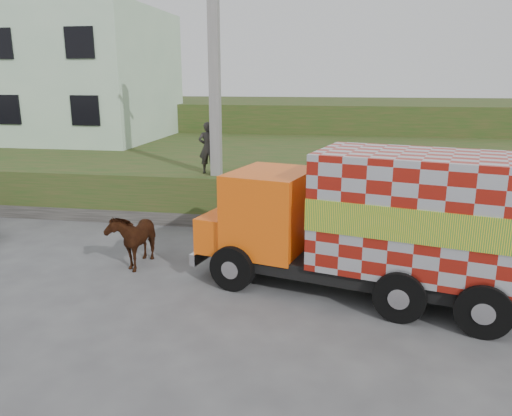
% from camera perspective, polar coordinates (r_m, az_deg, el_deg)
% --- Properties ---
extents(ground, '(120.00, 120.00, 0.00)m').
position_cam_1_polar(ground, '(11.19, -5.15, -8.39)').
color(ground, '#474749').
rests_on(ground, ground).
extents(embankment, '(40.00, 12.00, 1.50)m').
position_cam_1_polar(embankment, '(20.44, 1.96, 4.44)').
color(embankment, '#244B19').
rests_on(embankment, ground).
extents(embankment_far, '(40.00, 12.00, 3.00)m').
position_cam_1_polar(embankment_far, '(32.18, 4.93, 9.48)').
color(embankment_far, '#244B19').
rests_on(embankment_far, ground).
extents(retaining_strip, '(16.00, 0.50, 0.40)m').
position_cam_1_polar(retaining_strip, '(15.47, -8.38, -1.14)').
color(retaining_strip, '#595651').
rests_on(retaining_strip, ground).
extents(building, '(10.00, 8.00, 6.00)m').
position_cam_1_polar(building, '(26.72, -21.81, 13.92)').
color(building, silver).
rests_on(building, embankment).
extents(utility_pole, '(1.20, 0.30, 8.00)m').
position_cam_1_polar(utility_pole, '(15.01, -4.72, 13.48)').
color(utility_pole, gray).
rests_on(utility_pole, ground).
extents(cargo_truck, '(7.03, 3.73, 2.99)m').
position_cam_1_polar(cargo_truck, '(10.36, 13.41, -1.59)').
color(cargo_truck, black).
rests_on(cargo_truck, ground).
extents(cow, '(0.77, 1.62, 1.36)m').
position_cam_1_polar(cow, '(12.30, -13.77, -3.25)').
color(cow, black).
rests_on(cow, ground).
extents(pedestrian, '(0.62, 0.45, 1.59)m').
position_cam_1_polar(pedestrian, '(15.46, -5.51, 6.87)').
color(pedestrian, '#2D2A28').
rests_on(pedestrian, embankment).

